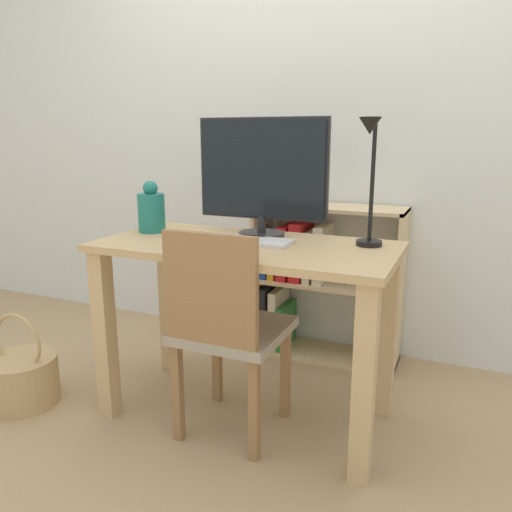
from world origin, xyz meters
name	(u,v)px	position (x,y,z in m)	size (l,w,h in m)	color
ground_plane	(247,412)	(0.00, 0.00, 0.00)	(10.00, 10.00, 0.00)	tan
wall_back	(315,110)	(0.00, 0.88, 1.30)	(8.00, 0.05, 2.60)	silver
desk	(246,283)	(0.00, 0.00, 0.58)	(1.19, 0.59, 0.75)	tan
monitor	(262,173)	(0.00, 0.16, 1.02)	(0.57, 0.20, 0.49)	#232326
keyboard	(241,240)	(-0.03, 0.01, 0.76)	(0.41, 0.15, 0.02)	silver
vase	(151,210)	(-0.48, 0.05, 0.85)	(0.12, 0.12, 0.23)	#1E7266
desk_lamp	(370,170)	(0.46, 0.10, 1.04)	(0.10, 0.19, 0.48)	black
chair	(226,326)	(0.00, -0.18, 0.46)	(0.40, 0.40, 0.84)	#9E937F
bookshelf	(305,277)	(0.02, 0.70, 0.43)	(0.77, 0.28, 0.82)	#D8BC8C
basket	(22,378)	(-0.95, -0.32, 0.12)	(0.31, 0.31, 0.42)	tan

